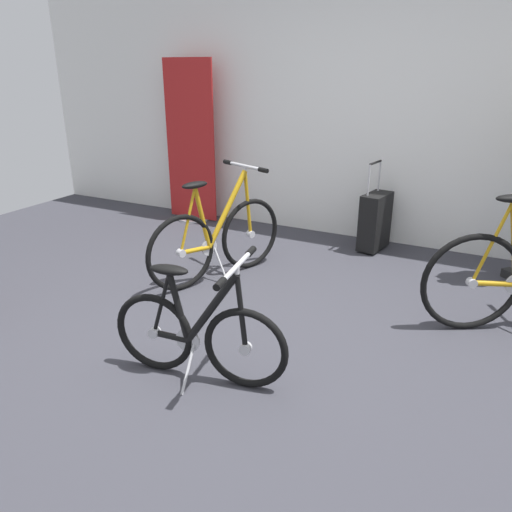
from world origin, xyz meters
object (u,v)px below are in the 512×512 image
at_px(folding_bike_foreground, 198,333).
at_px(display_bike_right, 217,238).
at_px(floor_banner_stand, 191,151).
at_px(rolling_suitcase, 375,221).

height_order(folding_bike_foreground, display_bike_right, display_bike_right).
bearing_deg(floor_banner_stand, rolling_suitcase, -1.75).
xyz_separation_m(display_bike_right, rolling_suitcase, (0.96, 1.24, -0.06)).
bearing_deg(folding_bike_foreground, display_bike_right, 116.97).
relative_size(floor_banner_stand, rolling_suitcase, 2.06).
distance_m(folding_bike_foreground, rolling_suitcase, 2.50).
height_order(floor_banner_stand, display_bike_right, floor_banner_stand).
xyz_separation_m(floor_banner_stand, rolling_suitcase, (2.08, -0.06, -0.49)).
distance_m(folding_bike_foreground, display_bike_right, 1.39).
bearing_deg(rolling_suitcase, display_bike_right, -127.73).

